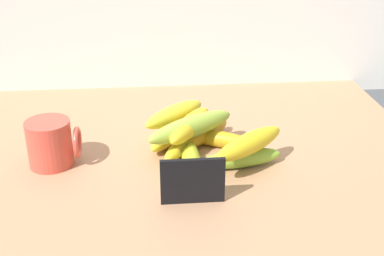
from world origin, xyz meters
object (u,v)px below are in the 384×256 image
(chalkboard_sign, at_px, (193,183))
(banana_10, at_px, (191,127))
(banana_0, at_px, (216,138))
(banana_1, at_px, (241,158))
(banana_8, at_px, (250,143))
(banana_9, at_px, (190,125))
(banana_7, at_px, (174,114))
(banana_3, at_px, (186,143))
(banana_4, at_px, (191,163))
(banana_2, at_px, (200,134))
(coffee_mug, at_px, (51,143))
(banana_6, at_px, (171,133))
(banana_5, at_px, (188,125))

(chalkboard_sign, distance_m, banana_10, 0.18)
(banana_0, height_order, banana_1, banana_1)
(chalkboard_sign, xyz_separation_m, banana_10, (0.01, 0.18, 0.02))
(banana_8, height_order, banana_9, same)
(banana_8, bearing_deg, banana_1, 132.96)
(banana_7, xyz_separation_m, banana_8, (0.13, -0.14, -0.00))
(banana_8, bearing_deg, banana_0, 115.24)
(banana_1, distance_m, banana_7, 0.18)
(banana_8, bearing_deg, banana_3, 141.75)
(banana_1, height_order, banana_9, banana_9)
(banana_4, bearing_deg, banana_10, 85.13)
(banana_3, bearing_deg, banana_2, 44.46)
(chalkboard_sign, xyz_separation_m, coffee_mug, (-0.26, 0.16, 0.01))
(banana_10, bearing_deg, banana_6, 127.53)
(banana_6, xyz_separation_m, banana_9, (0.04, -0.04, 0.04))
(banana_0, distance_m, banana_7, 0.10)
(banana_0, xyz_separation_m, banana_1, (0.04, -0.09, 0.00))
(chalkboard_sign, relative_size, banana_0, 0.62)
(banana_0, xyz_separation_m, banana_5, (-0.05, 0.07, 0.00))
(banana_3, relative_size, banana_9, 1.01)
(chalkboard_sign, relative_size, banana_8, 0.62)
(banana_9, bearing_deg, banana_0, 13.25)
(banana_8, xyz_separation_m, banana_9, (-0.10, 0.09, -0.00))
(banana_6, bearing_deg, banana_4, -75.76)
(coffee_mug, distance_m, banana_8, 0.38)
(banana_6, distance_m, banana_8, 0.20)
(banana_2, height_order, banana_8, banana_8)
(banana_2, xyz_separation_m, banana_7, (-0.05, 0.02, 0.04))
(chalkboard_sign, distance_m, banana_0, 0.22)
(banana_7, bearing_deg, banana_5, 43.96)
(banana_1, relative_size, banana_3, 0.94)
(banana_0, bearing_deg, banana_2, 155.27)
(banana_5, height_order, banana_10, banana_10)
(banana_0, xyz_separation_m, banana_9, (-0.06, -0.01, 0.04))
(coffee_mug, bearing_deg, banana_9, 7.36)
(banana_6, bearing_deg, coffee_mug, -162.00)
(banana_5, bearing_deg, banana_8, -58.88)
(banana_9, bearing_deg, banana_10, -83.56)
(banana_0, relative_size, banana_1, 1.09)
(banana_4, xyz_separation_m, banana_5, (0.01, 0.17, 0.00))
(coffee_mug, relative_size, banana_6, 0.60)
(banana_1, bearing_deg, chalkboard_sign, -132.62)
(banana_3, distance_m, banana_5, 0.08)
(chalkboard_sign, bearing_deg, banana_4, 86.16)
(banana_0, relative_size, banana_5, 1.07)
(banana_6, height_order, banana_7, banana_7)
(banana_4, distance_m, banana_6, 0.13)
(banana_4, relative_size, banana_5, 0.96)
(chalkboard_sign, relative_size, banana_5, 0.66)
(banana_2, relative_size, banana_5, 1.07)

